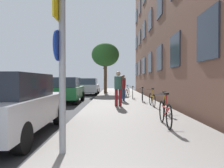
{
  "coord_description": "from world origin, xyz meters",
  "views": [
    {
      "loc": [
        0.44,
        -1.31,
        1.46
      ],
      "look_at": [
        0.37,
        9.68,
        1.26
      ],
      "focal_mm": 34.55,
      "sensor_mm": 36.0,
      "label": 1
    }
  ],
  "objects_px": {
    "pedestrian_0": "(118,86)",
    "pedestrian_2": "(123,84)",
    "bicycle_1": "(164,105)",
    "traffic_light": "(105,71)",
    "bicycle_3": "(142,96)",
    "pedestrian_1": "(122,86)",
    "car_2": "(89,86)",
    "bicycle_2": "(152,99)",
    "bicycle_4": "(133,93)",
    "bicycle_0": "(165,113)",
    "car_1": "(67,90)",
    "tree_near": "(105,55)",
    "car_3": "(89,85)",
    "sign_post": "(61,52)",
    "car_0": "(14,104)",
    "bicycle_5": "(128,92)"
  },
  "relations": [
    {
      "from": "car_1",
      "to": "pedestrian_2",
      "type": "bearing_deg",
      "value": 50.25
    },
    {
      "from": "pedestrian_2",
      "to": "bicycle_5",
      "type": "bearing_deg",
      "value": -34.12
    },
    {
      "from": "car_0",
      "to": "car_1",
      "type": "distance_m",
      "value": 8.36
    },
    {
      "from": "traffic_light",
      "to": "bicycle_3",
      "type": "xyz_separation_m",
      "value": [
        2.86,
        -13.39,
        -2.08
      ]
    },
    {
      "from": "car_0",
      "to": "car_1",
      "type": "bearing_deg",
      "value": 93.13
    },
    {
      "from": "bicycle_2",
      "to": "bicycle_4",
      "type": "height_order",
      "value": "bicycle_2"
    },
    {
      "from": "bicycle_2",
      "to": "bicycle_4",
      "type": "xyz_separation_m",
      "value": [
        -0.57,
        4.8,
        -0.01
      ]
    },
    {
      "from": "pedestrian_0",
      "to": "car_1",
      "type": "xyz_separation_m",
      "value": [
        -3.27,
        2.78,
        -0.3
      ]
    },
    {
      "from": "bicycle_0",
      "to": "bicycle_2",
      "type": "xyz_separation_m",
      "value": [
        0.48,
        4.8,
        -0.02
      ]
    },
    {
      "from": "tree_near",
      "to": "car_3",
      "type": "xyz_separation_m",
      "value": [
        -2.26,
        4.8,
        -3.22
      ]
    },
    {
      "from": "traffic_light",
      "to": "bicycle_4",
      "type": "height_order",
      "value": "traffic_light"
    },
    {
      "from": "bicycle_3",
      "to": "bicycle_5",
      "type": "bearing_deg",
      "value": 97.25
    },
    {
      "from": "sign_post",
      "to": "bicycle_3",
      "type": "distance_m",
      "value": 10.08
    },
    {
      "from": "tree_near",
      "to": "bicycle_4",
      "type": "bearing_deg",
      "value": -70.85
    },
    {
      "from": "pedestrian_2",
      "to": "bicycle_2",
      "type": "bearing_deg",
      "value": -81.27
    },
    {
      "from": "bicycle_3",
      "to": "pedestrian_1",
      "type": "relative_size",
      "value": 0.98
    },
    {
      "from": "pedestrian_0",
      "to": "pedestrian_2",
      "type": "xyz_separation_m",
      "value": [
        0.61,
        7.44,
        0.01
      ]
    },
    {
      "from": "bicycle_0",
      "to": "sign_post",
      "type": "bearing_deg",
      "value": -136.16
    },
    {
      "from": "pedestrian_2",
      "to": "car_1",
      "type": "distance_m",
      "value": 6.07
    },
    {
      "from": "sign_post",
      "to": "car_0",
      "type": "bearing_deg",
      "value": 135.2
    },
    {
      "from": "traffic_light",
      "to": "car_1",
      "type": "xyz_separation_m",
      "value": [
        -1.97,
        -13.02,
        -1.71
      ]
    },
    {
      "from": "bicycle_3",
      "to": "pedestrian_0",
      "type": "xyz_separation_m",
      "value": [
        -1.57,
        -2.41,
        0.67
      ]
    },
    {
      "from": "tree_near",
      "to": "car_0",
      "type": "height_order",
      "value": "tree_near"
    },
    {
      "from": "sign_post",
      "to": "pedestrian_1",
      "type": "xyz_separation_m",
      "value": [
        1.53,
        10.03,
        -0.92
      ]
    },
    {
      "from": "bicycle_0",
      "to": "bicycle_1",
      "type": "relative_size",
      "value": 1.07
    },
    {
      "from": "sign_post",
      "to": "tree_near",
      "type": "xyz_separation_m",
      "value": [
        0.11,
        18.49,
        2.09
      ]
    },
    {
      "from": "bicycle_3",
      "to": "pedestrian_2",
      "type": "relative_size",
      "value": 0.89
    },
    {
      "from": "pedestrian_2",
      "to": "car_2",
      "type": "height_order",
      "value": "pedestrian_2"
    },
    {
      "from": "pedestrian_0",
      "to": "bicycle_1",
      "type": "bearing_deg",
      "value": -52.89
    },
    {
      "from": "bicycle_4",
      "to": "car_1",
      "type": "relative_size",
      "value": 0.4
    },
    {
      "from": "bicycle_0",
      "to": "car_3",
      "type": "xyz_separation_m",
      "value": [
        -4.62,
        20.92,
        0.34
      ]
    },
    {
      "from": "bicycle_0",
      "to": "pedestrian_1",
      "type": "distance_m",
      "value": 7.73
    },
    {
      "from": "traffic_light",
      "to": "tree_near",
      "type": "height_order",
      "value": "tree_near"
    },
    {
      "from": "bicycle_2",
      "to": "pedestrian_2",
      "type": "height_order",
      "value": "pedestrian_2"
    },
    {
      "from": "tree_near",
      "to": "bicycle_1",
      "type": "xyz_separation_m",
      "value": [
        2.9,
        -13.72,
        -3.6
      ]
    },
    {
      "from": "bicycle_2",
      "to": "car_3",
      "type": "bearing_deg",
      "value": 107.56
    },
    {
      "from": "pedestrian_1",
      "to": "car_2",
      "type": "relative_size",
      "value": 0.41
    },
    {
      "from": "sign_post",
      "to": "car_1",
      "type": "relative_size",
      "value": 0.79
    },
    {
      "from": "pedestrian_1",
      "to": "car_1",
      "type": "bearing_deg",
      "value": -178.72
    },
    {
      "from": "bicycle_1",
      "to": "pedestrian_1",
      "type": "xyz_separation_m",
      "value": [
        -1.48,
        5.26,
        0.59
      ]
    },
    {
      "from": "sign_post",
      "to": "car_3",
      "type": "height_order",
      "value": "sign_post"
    },
    {
      "from": "pedestrian_1",
      "to": "car_2",
      "type": "xyz_separation_m",
      "value": [
        -3.03,
        7.36,
        -0.21
      ]
    },
    {
      "from": "bicycle_4",
      "to": "pedestrian_2",
      "type": "bearing_deg",
      "value": 102.15
    },
    {
      "from": "pedestrian_0",
      "to": "car_1",
      "type": "relative_size",
      "value": 0.43
    },
    {
      "from": "bicycle_3",
      "to": "bicycle_1",
      "type": "bearing_deg",
      "value": -87.07
    },
    {
      "from": "bicycle_5",
      "to": "car_1",
      "type": "bearing_deg",
      "value": -133.7
    },
    {
      "from": "tree_near",
      "to": "bicycle_0",
      "type": "height_order",
      "value": "tree_near"
    },
    {
      "from": "pedestrian_2",
      "to": "car_0",
      "type": "height_order",
      "value": "pedestrian_2"
    },
    {
      "from": "traffic_light",
      "to": "bicycle_0",
      "type": "height_order",
      "value": "traffic_light"
    },
    {
      "from": "bicycle_4",
      "to": "bicycle_2",
      "type": "bearing_deg",
      "value": -83.18
    }
  ]
}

